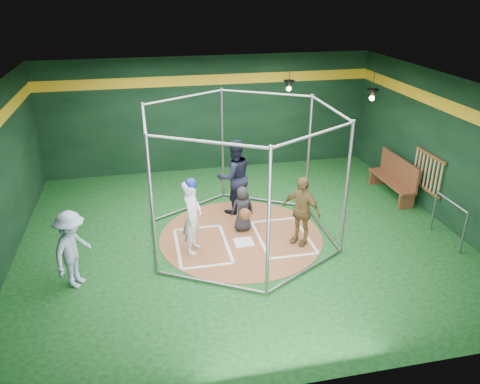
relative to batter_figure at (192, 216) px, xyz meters
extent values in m
cube|color=#0D3C13|center=(1.16, 0.40, -0.88)|extent=(10.00, 9.00, 0.02)
cube|color=black|center=(1.16, 0.40, 2.63)|extent=(10.00, 9.00, 0.02)
cube|color=black|center=(1.16, 4.90, 0.88)|extent=(10.00, 0.10, 3.50)
cube|color=black|center=(1.16, -4.10, 0.88)|extent=(10.00, 0.10, 3.50)
cube|color=black|center=(6.16, 0.40, 0.88)|extent=(0.10, 9.00, 3.50)
cube|color=gold|center=(1.16, 4.87, 1.93)|extent=(10.00, 0.01, 0.30)
cube|color=gold|center=(6.13, 0.40, 1.93)|extent=(0.01, 9.00, 0.30)
cylinder|color=#935935|center=(1.16, 0.40, -0.87)|extent=(3.80, 3.80, 0.01)
cube|color=white|center=(1.16, 0.10, -0.86)|extent=(0.43, 0.43, 0.01)
cube|color=white|center=(0.21, 1.00, -0.86)|extent=(1.10, 0.07, 0.01)
cube|color=white|center=(0.21, -0.70, -0.86)|extent=(1.10, 0.07, 0.01)
cube|color=white|center=(-0.34, 0.15, -0.86)|extent=(0.07, 1.70, 0.01)
cube|color=white|center=(0.76, 0.15, -0.86)|extent=(0.07, 1.70, 0.01)
cube|color=white|center=(2.11, 1.00, -0.86)|extent=(1.10, 0.07, 0.01)
cube|color=white|center=(2.11, -0.70, -0.86)|extent=(1.10, 0.07, 0.01)
cube|color=white|center=(1.56, 0.15, -0.86)|extent=(0.07, 1.70, 0.01)
cube|color=white|center=(2.66, 0.15, -0.86)|extent=(0.07, 1.70, 0.01)
cylinder|color=gray|center=(3.15, 1.55, 0.63)|extent=(0.07, 0.07, 3.00)
cylinder|color=gray|center=(1.16, 2.70, 0.63)|extent=(0.07, 0.07, 3.00)
cylinder|color=gray|center=(-0.84, 1.55, 0.63)|extent=(0.07, 0.07, 3.00)
cylinder|color=gray|center=(-0.84, -0.75, 0.63)|extent=(0.07, 0.07, 3.00)
cylinder|color=gray|center=(1.16, -1.90, 0.63)|extent=(0.07, 0.07, 3.00)
cylinder|color=gray|center=(3.15, -0.75, 0.63)|extent=(0.07, 0.07, 3.00)
cylinder|color=gray|center=(2.15, 2.12, 2.08)|extent=(2.02, 1.20, 0.06)
cylinder|color=gray|center=(2.15, 2.12, -0.82)|extent=(2.02, 1.20, 0.06)
cylinder|color=gray|center=(0.16, 2.12, 2.08)|extent=(2.02, 1.20, 0.06)
cylinder|color=gray|center=(0.16, 2.12, -0.82)|extent=(2.02, 1.20, 0.06)
cylinder|color=gray|center=(-0.84, 0.40, 2.08)|extent=(0.06, 2.30, 0.06)
cylinder|color=gray|center=(-0.84, 0.40, -0.82)|extent=(0.06, 2.30, 0.06)
cylinder|color=gray|center=(0.16, -1.33, 2.08)|extent=(2.02, 1.20, 0.06)
cylinder|color=gray|center=(0.16, -1.33, -0.82)|extent=(2.02, 1.20, 0.06)
cylinder|color=gray|center=(2.15, -1.33, 2.08)|extent=(2.02, 1.20, 0.06)
cylinder|color=gray|center=(2.15, -1.33, -0.82)|extent=(2.02, 1.20, 0.06)
cylinder|color=gray|center=(3.15, 0.40, 2.08)|extent=(0.06, 2.30, 0.06)
cylinder|color=gray|center=(3.15, 0.40, -0.82)|extent=(0.06, 2.30, 0.06)
cube|color=brown|center=(6.10, 0.80, 0.63)|extent=(0.05, 1.25, 0.08)
cube|color=brown|center=(6.10, 0.80, -0.27)|extent=(0.05, 1.25, 0.08)
cylinder|color=tan|center=(6.08, 0.25, 0.18)|extent=(0.06, 0.06, 0.85)
cylinder|color=tan|center=(6.08, 0.40, 0.18)|extent=(0.06, 0.06, 0.85)
cylinder|color=tan|center=(6.08, 0.56, 0.18)|extent=(0.06, 0.06, 0.85)
cylinder|color=tan|center=(6.08, 0.72, 0.18)|extent=(0.06, 0.06, 0.85)
cylinder|color=tan|center=(6.08, 0.88, 0.18)|extent=(0.06, 0.06, 0.85)
cylinder|color=tan|center=(6.08, 1.03, 0.18)|extent=(0.06, 0.06, 0.85)
cylinder|color=tan|center=(6.08, 1.19, 0.18)|extent=(0.06, 0.06, 0.85)
cylinder|color=tan|center=(6.08, 1.35, 0.18)|extent=(0.06, 0.06, 0.85)
cone|color=black|center=(3.36, 4.00, 1.88)|extent=(0.34, 0.34, 0.22)
sphere|color=#FFD899|center=(3.36, 4.00, 1.75)|extent=(0.14, 0.14, 0.14)
cylinder|color=black|center=(3.36, 4.00, 2.23)|extent=(0.02, 0.02, 0.70)
cone|color=black|center=(5.16, 2.40, 1.88)|extent=(0.34, 0.34, 0.22)
sphere|color=#FFD899|center=(5.16, 2.40, 1.75)|extent=(0.14, 0.14, 0.14)
cylinder|color=black|center=(5.16, 2.40, 2.23)|extent=(0.02, 0.02, 0.70)
imported|color=white|center=(0.00, 0.00, -0.03)|extent=(0.61, 0.71, 1.66)
sphere|color=navy|center=(0.00, 0.00, 0.74)|extent=(0.26, 0.26, 0.26)
imported|color=#9E7E44|center=(2.40, -0.15, -0.06)|extent=(0.90, 0.98, 1.61)
imported|color=black|center=(1.26, 0.70, -0.31)|extent=(0.54, 0.35, 1.10)
sphere|color=brown|center=(1.26, 0.45, -0.32)|extent=(0.28, 0.28, 0.28)
imported|color=black|center=(1.27, 1.71, 0.11)|extent=(1.09, 0.93, 1.94)
imported|color=#99AFCA|center=(-2.39, -0.77, -0.08)|extent=(0.99, 1.18, 1.59)
cube|color=brown|center=(5.71, 1.77, -0.43)|extent=(0.44, 1.89, 0.06)
cube|color=brown|center=(5.88, 1.77, -0.09)|extent=(0.06, 1.89, 0.63)
cube|color=brown|center=(5.71, 0.93, -0.67)|extent=(0.42, 0.08, 0.42)
cube|color=brown|center=(5.71, 2.61, -0.67)|extent=(0.42, 0.08, 0.42)
cylinder|color=gray|center=(5.71, -1.34, -0.37)|extent=(0.05, 0.05, 1.01)
cylinder|color=gray|center=(5.71, -0.22, -0.37)|extent=(0.05, 0.05, 1.01)
cylinder|color=gray|center=(5.71, -0.78, 0.11)|extent=(0.05, 1.12, 0.05)
camera|label=1|loc=(-0.88, -8.94, 4.60)|focal=35.00mm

